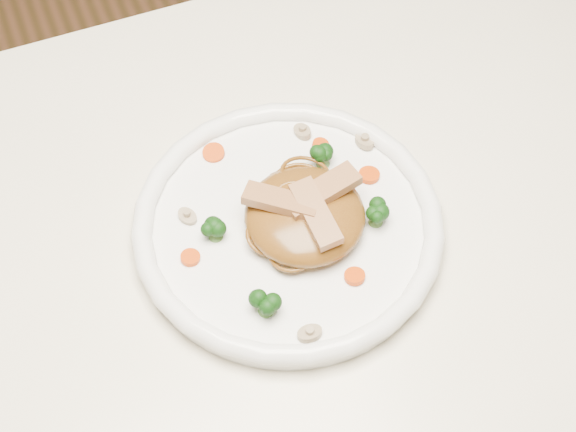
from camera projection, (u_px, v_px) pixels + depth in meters
name	position (u px, v px, depth m)	size (l,w,h in m)	color
table	(260.00, 339.00, 0.87)	(1.20, 0.80, 0.75)	#F4E8CF
plate	(288.00, 229.00, 0.82)	(0.29, 0.29, 0.02)	white
noodle_mound	(305.00, 215.00, 0.80)	(0.11, 0.11, 0.04)	brown
chicken_a	(322.00, 191.00, 0.79)	(0.08, 0.02, 0.01)	#A5714E
chicken_b	(281.00, 201.00, 0.78)	(0.07, 0.02, 0.01)	#A5714E
chicken_c	(316.00, 213.00, 0.78)	(0.07, 0.02, 0.01)	#A5714E
broccoli_0	(323.00, 154.00, 0.84)	(0.03, 0.03, 0.03)	#113D0C
broccoli_1	(215.00, 229.00, 0.80)	(0.02, 0.02, 0.03)	#113D0C
broccoli_2	(266.00, 304.00, 0.75)	(0.02, 0.02, 0.03)	#113D0C
broccoli_3	(377.00, 213.00, 0.80)	(0.03, 0.03, 0.03)	#113D0C
carrot_0	(320.00, 145.00, 0.87)	(0.02, 0.02, 0.01)	#CD4807
carrot_1	(190.00, 257.00, 0.79)	(0.02, 0.02, 0.01)	#CD4807
carrot_2	(369.00, 175.00, 0.85)	(0.02, 0.02, 0.01)	#CD4807
carrot_3	(214.00, 153.00, 0.86)	(0.02, 0.02, 0.01)	#CD4807
carrot_4	(355.00, 276.00, 0.78)	(0.02, 0.02, 0.01)	#CD4807
mushroom_0	(310.00, 333.00, 0.75)	(0.02, 0.02, 0.01)	tan
mushroom_1	(365.00, 141.00, 0.87)	(0.03, 0.03, 0.01)	tan
mushroom_2	(187.00, 216.00, 0.82)	(0.02, 0.02, 0.01)	tan
mushroom_3	(302.00, 132.00, 0.88)	(0.02, 0.02, 0.01)	tan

